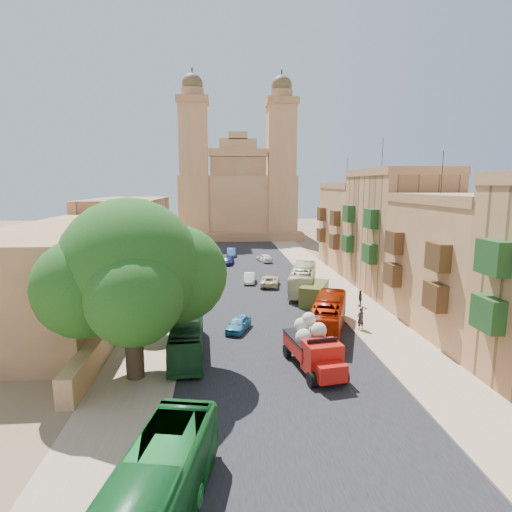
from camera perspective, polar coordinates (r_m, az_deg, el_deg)
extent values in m
plane|color=brown|center=(25.40, 5.17, -18.84)|extent=(260.00, 260.00, 0.00)
cube|color=black|center=(53.53, -0.36, -3.52)|extent=(14.00, 140.00, 0.01)
cube|color=tan|center=(55.07, 9.56, -3.28)|extent=(5.00, 140.00, 0.01)
cube|color=tan|center=(53.66, -10.54, -3.65)|extent=(5.00, 140.00, 0.01)
cube|color=tan|center=(54.50, 7.01, -3.30)|extent=(0.25, 140.00, 0.12)
cube|color=tan|center=(53.45, -7.87, -3.57)|extent=(0.25, 140.00, 0.12)
cube|color=#1D491E|center=(28.71, 28.50, -6.79)|extent=(0.90, 2.20, 2.00)
cube|color=#1D491E|center=(28.02, 29.04, -0.17)|extent=(0.90, 2.20, 2.00)
cube|color=#B17E50|center=(39.20, 26.03, -1.47)|extent=(8.00, 14.00, 10.50)
cube|color=#9D6D44|center=(38.62, 26.64, 6.79)|extent=(8.20, 14.00, 0.80)
cylinder|color=black|center=(40.56, 23.57, 10.20)|extent=(0.06, 0.06, 3.60)
cube|color=#4C3119|center=(33.96, 22.76, -4.98)|extent=(0.90, 2.20, 2.00)
cube|color=#4C3119|center=(40.88, 17.72, -2.34)|extent=(0.90, 2.20, 2.00)
cube|color=#4C3119|center=(33.39, 23.08, -0.09)|extent=(0.90, 2.20, 2.00)
cube|color=#4C3119|center=(40.40, 17.93, 1.75)|extent=(0.90, 2.20, 2.00)
cube|color=tan|center=(51.40, 18.19, 2.81)|extent=(8.00, 14.00, 13.00)
cube|color=#9D6D44|center=(51.12, 18.60, 10.51)|extent=(8.20, 14.00, 0.80)
cylinder|color=black|center=(53.44, 16.50, 12.91)|extent=(0.06, 0.06, 3.60)
cube|color=#1D491E|center=(46.36, 14.90, 0.35)|extent=(0.90, 2.20, 2.00)
cube|color=#1D491E|center=(53.73, 12.11, 1.67)|extent=(0.90, 2.20, 2.00)
cube|color=#1D491E|center=(45.95, 15.09, 4.83)|extent=(0.90, 2.20, 2.00)
cube|color=#1D491E|center=(53.37, 12.24, 5.54)|extent=(0.90, 2.20, 2.00)
cube|color=#B17E50|center=(64.52, 13.34, 3.62)|extent=(8.00, 14.00, 11.50)
cube|color=#9D6D44|center=(64.21, 13.55, 9.09)|extent=(8.20, 14.00, 0.80)
cylinder|color=black|center=(66.62, 12.03, 11.04)|extent=(0.06, 0.06, 3.60)
cube|color=#4C3119|center=(59.67, 10.39, 1.93)|extent=(0.90, 2.20, 2.00)
cube|color=#4C3119|center=(67.21, 8.65, 2.81)|extent=(0.90, 2.20, 2.00)
cube|color=#4C3119|center=(59.34, 10.48, 5.01)|extent=(0.90, 2.20, 2.00)
cube|color=#4C3119|center=(66.92, 8.72, 5.55)|extent=(0.90, 2.20, 2.00)
cube|color=#B17E50|center=(44.28, -15.74, -5.46)|extent=(1.00, 40.00, 1.80)
cube|color=#9D6D44|center=(43.10, -23.63, -1.81)|extent=(10.00, 28.00, 8.40)
cube|color=tan|center=(67.84, -16.68, 3.12)|extent=(10.00, 22.00, 10.00)
cube|color=#B17E50|center=(103.21, -2.56, 6.66)|extent=(26.00, 20.00, 14.00)
cube|color=#9D6D44|center=(93.27, -2.28, 2.60)|extent=(28.00, 4.00, 1.80)
cube|color=#9D6D44|center=(94.32, -2.37, 8.22)|extent=(12.00, 2.00, 16.00)
cube|color=#B17E50|center=(94.55, -2.40, 13.62)|extent=(12.60, 2.40, 1.60)
cube|color=#B17E50|center=(94.69, -2.41, 14.65)|extent=(8.00, 2.00, 2.40)
cube|color=#B17E50|center=(94.87, -2.42, 15.73)|extent=(4.00, 2.00, 1.60)
cube|color=#B17E50|center=(95.70, -8.21, 10.84)|extent=(6.00, 6.00, 29.00)
cube|color=#9D6D44|center=(97.27, -8.44, 19.77)|extent=(6.80, 6.80, 1.40)
cylinder|color=#9D6D44|center=(97.57, -8.46, 20.69)|extent=(4.80, 4.80, 1.80)
sphere|color=brown|center=(97.94, -8.49, 21.73)|extent=(4.40, 4.40, 4.40)
cylinder|color=black|center=(98.48, -8.52, 23.09)|extent=(0.28, 0.28, 1.80)
cube|color=#B17E50|center=(96.50, 3.33, 10.91)|extent=(6.00, 6.00, 29.00)
cube|color=#9D6D44|center=(98.05, 3.42, 19.77)|extent=(6.80, 6.80, 1.40)
cylinder|color=#9D6D44|center=(98.35, 3.43, 20.68)|extent=(4.80, 4.80, 1.80)
sphere|color=brown|center=(98.72, 3.44, 21.71)|extent=(4.40, 4.40, 4.40)
cylinder|color=black|center=(99.26, 3.46, 23.06)|extent=(0.28, 0.28, 1.80)
cylinder|color=#3C2A1E|center=(28.36, -15.93, -11.30)|extent=(1.13, 1.13, 4.30)
sphere|color=#164111|center=(27.05, -16.39, -1.60)|extent=(8.60, 8.60, 8.60)
sphere|color=#164111|center=(28.09, -10.34, -2.38)|extent=(6.34, 6.34, 6.34)
sphere|color=#164111|center=(26.89, -21.95, -3.95)|extent=(5.89, 5.89, 5.89)
sphere|color=#164111|center=(24.57, -15.97, -5.39)|extent=(5.43, 5.43, 5.43)
sphere|color=#164111|center=(29.57, -17.89, 1.02)|extent=(4.98, 4.98, 4.98)
cylinder|color=#3C2A1E|center=(36.23, -14.21, -8.42)|extent=(0.44, 0.44, 2.17)
sphere|color=#164111|center=(35.63, -14.35, -5.06)|extent=(3.16, 3.16, 3.16)
cylinder|color=#3C2A1E|center=(47.69, -11.89, -4.10)|extent=(0.44, 0.44, 2.03)
sphere|color=#164111|center=(47.26, -11.97, -1.69)|extent=(2.95, 2.95, 2.95)
cylinder|color=#3C2A1E|center=(59.32, -10.49, -1.25)|extent=(0.44, 0.44, 2.33)
sphere|color=#164111|center=(58.94, -10.56, 1.00)|extent=(3.39, 3.39, 3.39)
cylinder|color=#3C2A1E|center=(71.09, -9.55, 0.59)|extent=(0.44, 0.44, 2.46)
sphere|color=#164111|center=(70.76, -9.61, 2.58)|extent=(3.58, 3.58, 3.58)
cube|color=red|center=(29.84, 6.92, -11.66)|extent=(2.91, 4.12, 0.95)
cube|color=black|center=(29.65, 6.94, -10.71)|extent=(2.97, 4.18, 0.13)
cube|color=red|center=(27.72, 8.79, -13.15)|extent=(2.47, 2.13, 1.89)
cube|color=red|center=(26.84, 9.85, -14.95)|extent=(1.97, 1.54, 1.05)
cube|color=black|center=(27.45, 8.83, -11.74)|extent=(1.99, 0.44, 0.95)
cylinder|color=black|center=(26.94, 7.41, -16.02)|extent=(0.52, 0.99, 0.95)
cylinder|color=black|center=(27.73, 11.60, -15.37)|extent=(0.52, 0.99, 0.95)
cylinder|color=black|center=(30.91, 4.16, -12.52)|extent=(0.52, 0.99, 0.95)
cylinder|color=black|center=(31.60, 7.86, -12.08)|extent=(0.52, 0.99, 0.95)
sphere|color=beige|center=(28.83, 6.43, -10.74)|extent=(1.16, 1.16, 1.16)
sphere|color=beige|center=(29.47, 8.15, -10.32)|extent=(1.16, 1.16, 1.16)
sphere|color=beige|center=(30.11, 6.51, -9.85)|extent=(1.16, 1.16, 1.16)
sphere|color=beige|center=(29.32, 6.13, -9.19)|extent=(1.05, 1.05, 1.05)
sphere|color=beige|center=(28.69, 8.37, -9.77)|extent=(1.05, 1.05, 1.05)
sphere|color=beige|center=(29.13, 7.07, -8.35)|extent=(0.95, 0.95, 0.95)
cube|color=#505C22|center=(44.46, 7.78, -4.95)|extent=(3.96, 5.44, 2.06)
cylinder|color=black|center=(43.16, 6.05, -6.21)|extent=(0.62, 0.89, 0.82)
cylinder|color=black|center=(42.81, 8.62, -6.39)|extent=(0.62, 0.89, 0.82)
cylinder|color=black|center=(46.44, 6.97, -5.10)|extent=(0.62, 0.89, 0.82)
cylinder|color=black|center=(46.12, 9.36, -5.26)|extent=(0.62, 0.89, 0.82)
imported|color=#166829|center=(16.69, -14.15, -30.01)|extent=(4.53, 10.98, 2.98)
imported|color=#1A4B23|center=(31.54, -9.16, -10.50)|extent=(2.60, 9.58, 2.65)
imported|color=#991800|center=(35.98, 9.59, -7.86)|extent=(5.55, 10.24, 2.79)
imported|color=beige|center=(48.78, 6.28, -3.08)|extent=(5.09, 10.94, 2.97)
imported|color=teal|center=(36.02, -2.35, -9.02)|extent=(2.61, 3.88, 1.23)
imported|color=white|center=(53.12, -0.88, -2.95)|extent=(1.69, 3.82, 1.22)
imported|color=beige|center=(51.51, 1.85, -3.33)|extent=(2.86, 4.81, 1.25)
imported|color=#111B52|center=(65.36, -3.73, -0.66)|extent=(2.15, 4.07, 1.13)
imported|color=white|center=(67.51, 1.14, -0.24)|extent=(2.57, 4.12, 1.31)
imported|color=#486EC6|center=(73.04, -3.33, 0.50)|extent=(1.44, 4.08, 1.34)
imported|color=#26222A|center=(37.26, 13.76, -8.11)|extent=(0.82, 0.70, 1.91)
imported|color=#2E2F37|center=(44.12, 13.71, -5.51)|extent=(0.46, 1.00, 1.67)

